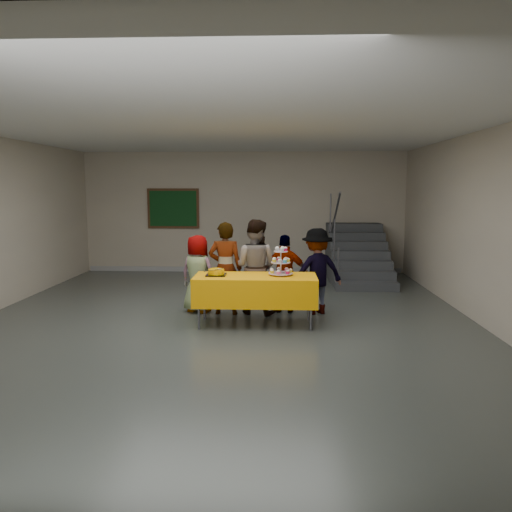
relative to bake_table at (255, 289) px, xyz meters
The scene contains 11 objects.
room_shell 1.66m from the bake_table, behind, with size 10.00×10.04×3.02m.
bake_table is the anchor object (origin of this frame).
cupcake_stand 0.56m from the bake_table, 11.33° to the left, with size 0.38×0.38×0.44m.
bear_cake 0.67m from the bake_table, behind, with size 0.32×0.36×0.12m.
schoolchild_a 1.28m from the bake_table, 143.09° to the left, with size 0.65×0.42×1.32m, color slate.
schoolchild_b 0.87m from the bake_table, 129.51° to the left, with size 0.57×0.37×1.56m, color slate.
schoolchild_c 0.75m from the bake_table, 93.47° to the left, with size 0.77×0.60×1.59m, color #5D5C65.
schoolchild_d 0.93m from the bake_table, 59.21° to the left, with size 0.78×0.32×1.33m, color slate.
schoolchild_e 1.26m from the bake_table, 36.97° to the left, with size 0.93×0.54×1.44m, color slate.
staircase 4.61m from the bake_table, 61.72° to the left, with size 1.30×2.40×2.04m.
noticeboard 5.50m from the bake_table, 115.01° to the left, with size 1.30×0.05×1.00m.
Camera 1 is at (0.85, -7.48, 2.11)m, focal length 35.00 mm.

